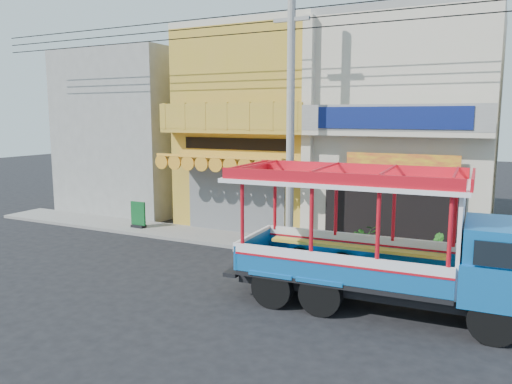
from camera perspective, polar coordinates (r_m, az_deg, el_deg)
ground at (r=13.69m, az=2.24°, el=-10.98°), size 90.00×90.00×0.00m
sidewalk at (r=17.23m, az=7.81°, el=-6.69°), size 30.00×2.00×0.12m
shophouse_left at (r=21.80m, az=1.42°, el=7.38°), size 6.00×7.50×8.24m
shophouse_right at (r=19.99m, az=17.28°, el=6.87°), size 6.00×6.75×8.24m
party_pilaster at (r=17.77m, az=5.90°, el=6.69°), size 0.35×0.30×8.00m
filler_building_left at (r=25.63m, az=-12.94°, el=6.67°), size 6.00×6.00×7.60m
utility_pole at (r=16.27m, az=4.47°, el=10.17°), size 28.00×0.26×9.00m
songthaew_truck at (r=12.12m, az=16.60°, el=-5.88°), size 7.35×2.71×3.39m
green_sign at (r=20.79m, az=-13.31°, el=-2.76°), size 0.69×0.32×1.06m
potted_plant_a at (r=16.89m, az=12.27°, el=-5.22°), size 1.16×1.15×0.97m
potted_plant_b at (r=16.73m, az=19.97°, el=-5.89°), size 0.51×0.57×0.85m
potted_plant_c at (r=16.21m, az=22.71°, el=-6.05°), size 0.86×0.86×1.10m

